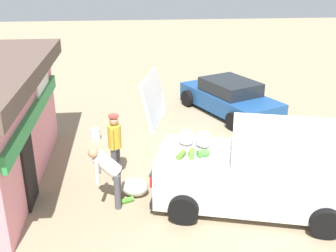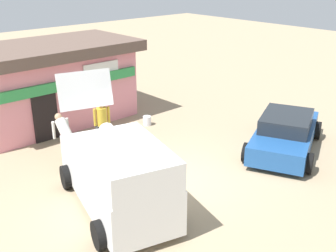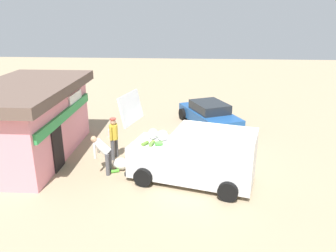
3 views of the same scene
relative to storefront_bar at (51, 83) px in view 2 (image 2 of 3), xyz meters
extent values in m
plane|color=#9E896B|center=(0.28, -6.37, -1.59)|extent=(60.00, 60.00, 0.00)
cube|color=pink|center=(0.00, 0.01, -0.26)|extent=(5.95, 3.05, 2.67)
cube|color=green|center=(0.01, -1.55, 0.27)|extent=(5.63, 0.16, 0.36)
cube|color=black|center=(-1.06, -1.53, -0.59)|extent=(0.90, 0.07, 2.00)
cube|color=white|center=(1.32, -1.52, 0.54)|extent=(1.50, 0.07, 0.60)
cube|color=brown|center=(0.00, 0.01, 1.28)|extent=(6.60, 3.70, 0.40)
cube|color=white|center=(-1.67, -6.60, -0.86)|extent=(2.78, 4.62, 1.11)
cube|color=white|center=(-1.88, -7.39, 0.04)|extent=(2.29, 3.01, 0.69)
cube|color=black|center=(-2.21, -8.63, 0.01)|extent=(1.44, 0.46, 0.52)
cube|color=white|center=(-1.08, -4.40, 0.91)|extent=(1.58, 0.68, 1.05)
ellipsoid|color=silver|center=(-0.93, -5.16, -0.12)|extent=(0.45, 0.37, 0.37)
ellipsoid|color=silver|center=(-1.09, -5.52, -0.11)|extent=(0.46, 0.38, 0.38)
cylinder|color=olive|center=(-1.59, -4.95, -0.24)|extent=(0.31, 0.26, 0.13)
cylinder|color=#70A22E|center=(-1.48, -5.19, -0.24)|extent=(0.25, 0.19, 0.13)
cylinder|color=olive|center=(-1.63, -5.18, -0.24)|extent=(0.26, 0.17, 0.13)
cylinder|color=green|center=(-1.59, -5.44, -0.22)|extent=(0.22, 0.29, 0.16)
cube|color=black|center=(-1.10, -4.47, -1.33)|extent=(1.61, 0.50, 0.16)
cube|color=red|center=(-1.75, -4.29, -0.80)|extent=(0.15, 0.09, 0.20)
cube|color=red|center=(-0.45, -4.64, -0.80)|extent=(0.15, 0.09, 0.20)
cylinder|color=black|center=(-2.95, -7.77, -1.26)|extent=(0.38, 0.70, 0.66)
cylinder|color=black|center=(-1.14, -8.26, -1.26)|extent=(0.38, 0.70, 0.66)
cylinder|color=black|center=(-2.19, -4.94, -1.26)|extent=(0.38, 0.70, 0.66)
cylinder|color=black|center=(-0.39, -5.42, -1.26)|extent=(0.38, 0.70, 0.66)
cube|color=#1E4C8C|center=(4.50, -7.52, -1.12)|extent=(4.51, 3.32, 0.61)
cube|color=#1E2328|center=(4.50, -7.52, -0.58)|extent=(2.45, 2.22, 0.47)
cylinder|color=black|center=(2.82, -7.27, -1.28)|extent=(0.66, 0.46, 0.63)
cylinder|color=black|center=(3.61, -8.96, -1.28)|extent=(0.66, 0.46, 0.63)
cylinder|color=black|center=(5.40, -6.08, -1.28)|extent=(0.66, 0.46, 0.63)
cylinder|color=black|center=(6.18, -7.78, -1.28)|extent=(0.66, 0.46, 0.63)
cylinder|color=#4C4C51|center=(0.18, -3.49, -1.17)|extent=(0.15, 0.15, 0.86)
cylinder|color=#4C4C51|center=(-0.15, -3.41, -1.17)|extent=(0.15, 0.15, 0.86)
cylinder|color=gold|center=(0.01, -3.45, -0.44)|extent=(0.41, 0.41, 0.61)
sphere|color=tan|center=(0.01, -3.45, -0.02)|extent=(0.23, 0.23, 0.23)
cylinder|color=#CC4C3F|center=(0.01, -3.45, 0.12)|extent=(0.26, 0.26, 0.05)
cylinder|color=gold|center=(0.24, -3.50, -0.42)|extent=(0.09, 0.09, 0.58)
cylinder|color=gold|center=(-0.22, -3.39, -0.42)|extent=(0.09, 0.09, 0.58)
cylinder|color=#4C4C51|center=(-1.48, -3.52, -1.17)|extent=(0.15, 0.15, 0.85)
cylinder|color=#4C4C51|center=(-1.14, -3.52, -1.17)|extent=(0.15, 0.15, 0.85)
cylinder|color=silver|center=(-1.31, -3.31, -0.53)|extent=(0.34, 0.67, 0.67)
sphere|color=tan|center=(-1.31, -3.02, -0.24)|extent=(0.23, 0.23, 0.23)
cylinder|color=silver|center=(-1.55, -3.10, -0.60)|extent=(0.09, 0.09, 0.57)
cylinder|color=silver|center=(-1.07, -3.10, -0.60)|extent=(0.09, 0.09, 0.57)
ellipsoid|color=silver|center=(-0.95, -3.91, -1.37)|extent=(0.67, 0.78, 0.44)
cylinder|color=green|center=(-1.26, -3.73, -1.54)|extent=(0.23, 0.32, 0.12)
cylinder|color=#56B531|center=(-0.72, -3.95, -1.52)|extent=(0.27, 0.33, 0.15)
cylinder|color=#4F902E|center=(-0.62, -3.89, -1.54)|extent=(0.31, 0.24, 0.12)
cylinder|color=#5BB13F|center=(-0.55, -3.86, -1.54)|extent=(0.29, 0.25, 0.11)
cylinder|color=#5E9C45|center=(-0.63, -3.89, -1.53)|extent=(0.27, 0.28, 0.12)
cylinder|color=silver|center=(2.49, -2.72, -1.42)|extent=(0.32, 0.32, 0.36)
camera|label=1|loc=(-9.52, -3.92, 3.71)|focal=43.47mm
camera|label=2|loc=(-6.82, -14.36, 4.26)|focal=44.17mm
camera|label=3|loc=(-12.34, -6.53, 4.20)|focal=35.46mm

